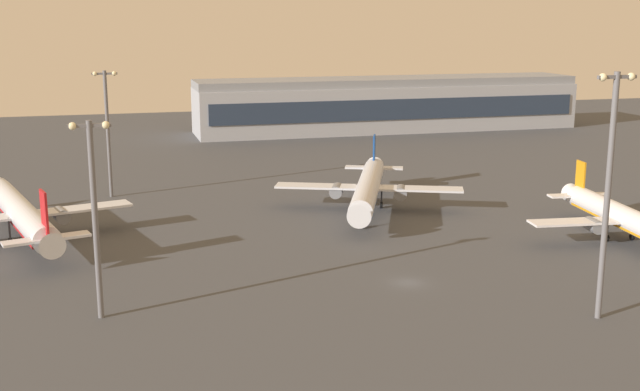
# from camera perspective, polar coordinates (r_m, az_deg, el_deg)

# --- Properties ---
(ground_plane) EXTENTS (416.00, 416.00, 0.00)m
(ground_plane) POSITION_cam_1_polar(r_m,az_deg,el_deg) (107.49, 6.33, -6.23)
(ground_plane) COLOR #424449
(terminal_building) EXTENTS (120.02, 22.40, 16.40)m
(terminal_building) POSITION_cam_1_polar(r_m,az_deg,el_deg) (252.05, 4.85, 6.53)
(terminal_building) COLOR #9EA3AD
(terminal_building) RESTS_ON ground
(airplane_far_stand) EXTENTS (31.33, 40.15, 10.30)m
(airplane_far_stand) POSITION_cam_1_polar(r_m,az_deg,el_deg) (132.58, 21.17, -1.64)
(airplane_far_stand) COLOR white
(airplane_far_stand) RESTS_ON ground
(airplane_taxiway_distant) EXTENTS (34.25, 43.64, 11.37)m
(airplane_taxiway_distant) POSITION_cam_1_polar(r_m,az_deg,el_deg) (134.31, -20.58, -1.24)
(airplane_taxiway_distant) COLOR silver
(airplane_taxiway_distant) RESTS_ON ground
(airplane_near_gate) EXTENTS (33.39, 42.33, 11.37)m
(airplane_near_gate) POSITION_cam_1_polar(r_m,az_deg,el_deg) (145.50, 3.48, 0.58)
(airplane_near_gate) COLOR silver
(airplane_near_gate) RESTS_ON ground
(apron_light_west) EXTENTS (4.80, 0.90, 28.81)m
(apron_light_west) POSITION_cam_1_polar(r_m,az_deg,el_deg) (96.05, 19.96, 0.87)
(apron_light_west) COLOR slate
(apron_light_west) RESTS_ON ground
(apron_light_central) EXTENTS (4.80, 0.90, 23.39)m
(apron_light_central) POSITION_cam_1_polar(r_m,az_deg,el_deg) (94.58, -15.86, -0.75)
(apron_light_central) COLOR slate
(apron_light_central) RESTS_ON ground
(apron_light_east) EXTENTS (4.80, 0.90, 24.75)m
(apron_light_east) POSITION_cam_1_polar(r_m,az_deg,el_deg) (160.30, -14.98, 4.88)
(apron_light_east) COLOR slate
(apron_light_east) RESTS_ON ground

